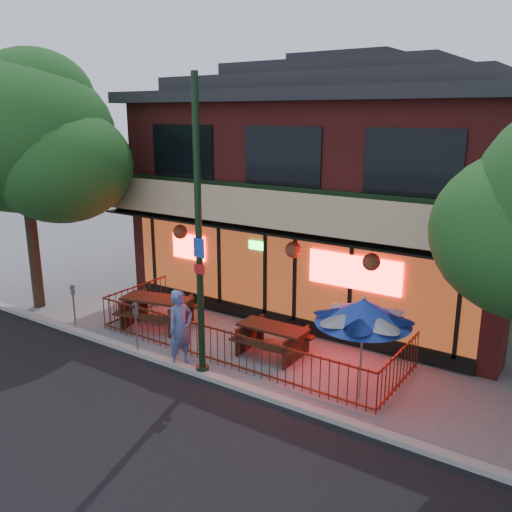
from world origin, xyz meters
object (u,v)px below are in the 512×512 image
(street_light, at_px, (199,248))
(picnic_table_left, at_px, (157,307))
(picnic_table_right, at_px, (273,336))
(patio_umbrella, at_px, (363,311))
(pedestrian, at_px, (180,329))
(street_tree_left, at_px, (24,129))
(parking_meter_near, at_px, (136,320))
(parking_meter_far, at_px, (73,300))

(street_light, distance_m, picnic_table_left, 4.35)
(street_light, relative_size, picnic_table_right, 3.78)
(street_light, height_order, patio_umbrella, street_light)
(patio_umbrella, height_order, pedestrian, patio_umbrella)
(street_tree_left, bearing_deg, picnic_table_right, 7.74)
(street_light, xyz_separation_m, pedestrian, (-0.72, 0.05, -2.16))
(street_light, xyz_separation_m, parking_meter_near, (-2.14, -0.08, -2.20))
(picnic_table_left, bearing_deg, street_tree_left, -168.85)
(patio_umbrella, bearing_deg, parking_meter_near, -168.37)
(picnic_table_right, bearing_deg, picnic_table_left, -176.15)
(parking_meter_near, bearing_deg, picnic_table_left, 118.85)
(parking_meter_near, bearing_deg, pedestrian, 5.24)
(picnic_table_left, relative_size, parking_meter_far, 1.69)
(picnic_table_right, xyz_separation_m, patio_umbrella, (2.80, -0.81, 1.52))
(street_tree_left, relative_size, parking_meter_near, 5.75)
(pedestrian, bearing_deg, patio_umbrella, -66.76)
(pedestrian, bearing_deg, picnic_table_left, 65.62)
(street_tree_left, xyz_separation_m, picnic_table_right, (8.26, 1.12, -5.16))
(picnic_table_right, xyz_separation_m, parking_meter_near, (-2.94, -1.99, 0.44))
(patio_umbrella, distance_m, pedestrian, 4.56)
(picnic_table_right, height_order, parking_meter_near, parking_meter_near)
(street_light, relative_size, patio_umbrella, 2.94)
(picnic_table_right, bearing_deg, pedestrian, -129.15)
(street_tree_left, distance_m, picnic_table_right, 9.80)
(patio_umbrella, xyz_separation_m, parking_meter_near, (-5.74, -1.18, -1.08))
(street_light, bearing_deg, picnic_table_right, 67.35)
(pedestrian, bearing_deg, street_tree_left, 93.33)
(picnic_table_right, xyz_separation_m, pedestrian, (-1.51, -1.86, 0.48))
(parking_meter_near, bearing_deg, street_light, 2.07)
(street_light, distance_m, parking_meter_near, 3.07)
(street_tree_left, xyz_separation_m, patio_umbrella, (11.06, 0.31, -3.64))
(street_tree_left, height_order, pedestrian, street_tree_left)
(picnic_table_right, distance_m, pedestrian, 2.44)
(picnic_table_left, distance_m, parking_meter_near, 2.01)
(picnic_table_left, bearing_deg, patio_umbrella, -4.68)
(street_tree_left, bearing_deg, parking_meter_near, -9.25)
(pedestrian, height_order, parking_meter_near, pedestrian)
(pedestrian, bearing_deg, parking_meter_far, 100.27)
(picnic_table_left, relative_size, patio_umbrella, 1.00)
(parking_meter_far, bearing_deg, picnic_table_left, 44.63)
(pedestrian, relative_size, parking_meter_far, 1.40)
(picnic_table_left, height_order, parking_meter_far, parking_meter_far)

